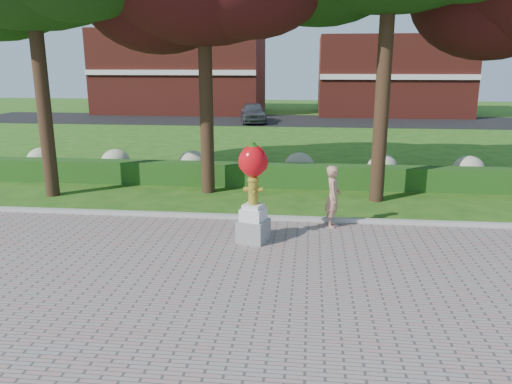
# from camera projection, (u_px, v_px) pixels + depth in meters

# --- Properties ---
(ground) EXTENTS (100.00, 100.00, 0.00)m
(ground) POSITION_uv_depth(u_px,v_px,m) (243.00, 262.00, 10.87)
(ground) COLOR #225615
(ground) RESTS_ON ground
(walkway) EXTENTS (40.00, 14.00, 0.04)m
(walkway) POSITION_uv_depth(u_px,v_px,m) (206.00, 370.00, 7.01)
(walkway) COLOR gray
(walkway) RESTS_ON ground
(curb) EXTENTS (40.00, 0.18, 0.15)m
(curb) POSITION_uv_depth(u_px,v_px,m) (258.00, 218.00, 13.74)
(curb) COLOR #ADADA5
(curb) RESTS_ON ground
(lawn_hedge) EXTENTS (24.00, 0.70, 0.80)m
(lawn_hedge) POSITION_uv_depth(u_px,v_px,m) (270.00, 175.00, 17.51)
(lawn_hedge) COLOR #164413
(lawn_hedge) RESTS_ON ground
(hydrangea_row) EXTENTS (20.10, 1.10, 0.99)m
(hydrangea_row) POSITION_uv_depth(u_px,v_px,m) (288.00, 166.00, 18.37)
(hydrangea_row) COLOR #A9AC83
(hydrangea_row) RESTS_ON ground
(street) EXTENTS (50.00, 8.00, 0.02)m
(street) POSITION_uv_depth(u_px,v_px,m) (292.00, 120.00, 37.81)
(street) COLOR black
(street) RESTS_ON ground
(building_left) EXTENTS (14.00, 8.00, 7.00)m
(building_left) POSITION_uv_depth(u_px,v_px,m) (182.00, 72.00, 43.77)
(building_left) COLOR maroon
(building_left) RESTS_ON ground
(building_right) EXTENTS (12.00, 8.00, 6.40)m
(building_right) POSITION_uv_depth(u_px,v_px,m) (391.00, 76.00, 41.95)
(building_right) COLOR maroon
(building_right) RESTS_ON ground
(hydrant_sculpture) EXTENTS (0.82, 0.82, 2.41)m
(hydrant_sculpture) POSITION_uv_depth(u_px,v_px,m) (253.00, 190.00, 11.76)
(hydrant_sculpture) COLOR gray
(hydrant_sculpture) RESTS_ON walkway
(woman) EXTENTS (0.42, 0.61, 1.63)m
(woman) POSITION_uv_depth(u_px,v_px,m) (333.00, 196.00, 12.95)
(woman) COLOR tan
(woman) RESTS_ON walkway
(parked_car) EXTENTS (2.47, 4.52, 1.46)m
(parked_car) POSITION_uv_depth(u_px,v_px,m) (253.00, 112.00, 36.19)
(parked_car) COLOR #3F4147
(parked_car) RESTS_ON street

